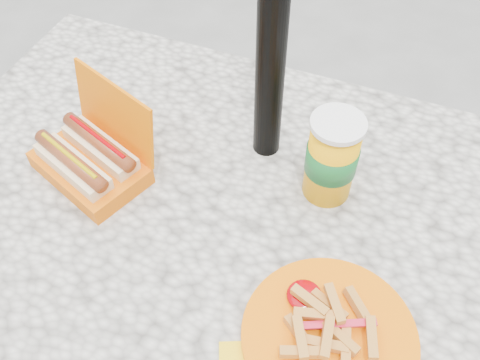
% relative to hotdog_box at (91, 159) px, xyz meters
% --- Properties ---
extents(picnic_table, '(1.20, 0.80, 0.75)m').
position_rel_hotdog_box_xyz_m(picnic_table, '(0.27, 0.02, -0.14)').
color(picnic_table, beige).
rests_on(picnic_table, ground).
extents(hotdog_box, '(0.24, 0.21, 0.16)m').
position_rel_hotdog_box_xyz_m(hotdog_box, '(0.00, 0.00, 0.00)').
color(hotdog_box, '#E46600').
rests_on(hotdog_box, picnic_table).
extents(fries_plate, '(0.27, 0.37, 0.05)m').
position_rel_hotdog_box_xyz_m(fries_plate, '(0.48, -0.16, -0.02)').
color(fries_plate, yellow).
rests_on(fries_plate, picnic_table).
extents(soda_cup, '(0.09, 0.09, 0.17)m').
position_rel_hotdog_box_xyz_m(soda_cup, '(0.40, 0.12, 0.05)').
color(soda_cup, '#FFA805').
rests_on(soda_cup, picnic_table).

